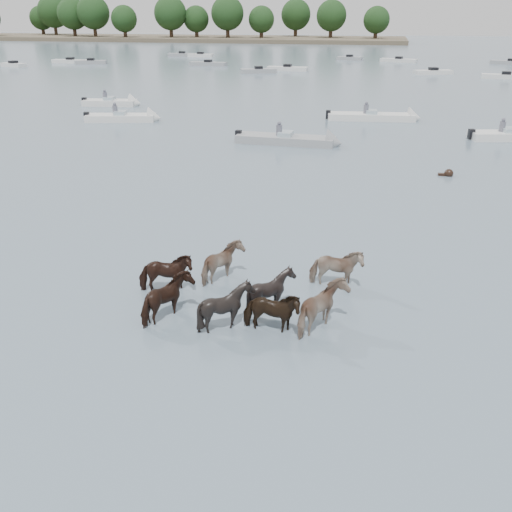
# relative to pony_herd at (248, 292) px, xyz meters

# --- Properties ---
(ground) EXTENTS (400.00, 400.00, 0.00)m
(ground) POSITION_rel_pony_herd_xyz_m (-1.44, -1.02, -0.53)
(ground) COLOR #4C5D6E
(ground) RESTS_ON ground
(shoreline) EXTENTS (160.00, 30.00, 1.00)m
(shoreline) POSITION_rel_pony_herd_xyz_m (-71.44, 148.98, -0.03)
(shoreline) COLOR #4C4233
(shoreline) RESTS_ON ground
(pony_herd) EXTENTS (6.31, 3.99, 1.37)m
(pony_herd) POSITION_rel_pony_herd_xyz_m (0.00, 0.00, 0.00)
(pony_herd) COLOR black
(pony_herd) RESTS_ON ground
(swimming_pony) EXTENTS (0.72, 0.44, 0.44)m
(swimming_pony) POSITION_rel_pony_herd_xyz_m (6.53, 15.02, -0.43)
(swimming_pony) COLOR black
(swimming_pony) RESTS_ON ground
(motorboat_a) EXTENTS (5.67, 2.77, 1.92)m
(motorboat_a) POSITION_rel_pony_herd_xyz_m (-14.70, 25.69, -0.30)
(motorboat_a) COLOR silver
(motorboat_a) RESTS_ON ground
(motorboat_b) EXTENTS (6.63, 1.95, 1.92)m
(motorboat_b) POSITION_rel_pony_herd_xyz_m (-1.58, 20.48, -0.30)
(motorboat_b) COLOR gray
(motorboat_b) RESTS_ON ground
(motorboat_c) EXTENTS (6.99, 2.28, 1.92)m
(motorboat_c) POSITION_rel_pony_herd_xyz_m (3.28, 29.92, -0.31)
(motorboat_c) COLOR silver
(motorboat_c) RESTS_ON ground
(motorboat_f) EXTENTS (5.17, 2.25, 1.92)m
(motorboat_f) POSITION_rel_pony_herd_xyz_m (-18.81, 32.29, -0.30)
(motorboat_f) COLOR silver
(motorboat_f) RESTS_ON ground
(distant_flotilla) EXTENTS (102.63, 29.39, 0.93)m
(distant_flotilla) POSITION_rel_pony_herd_xyz_m (-2.41, 74.79, -0.27)
(distant_flotilla) COLOR silver
(distant_flotilla) RESTS_ON ground
(treeline) EXTENTS (149.75, 23.01, 12.43)m
(treeline) POSITION_rel_pony_herd_xyz_m (-72.70, 146.96, 6.10)
(treeline) COLOR #382619
(treeline) RESTS_ON ground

